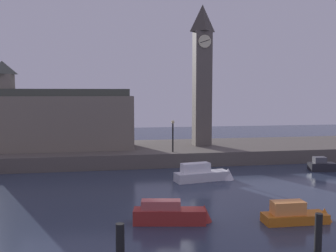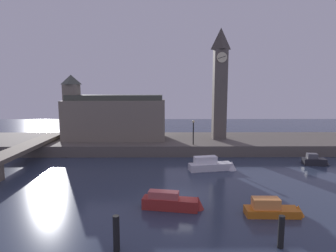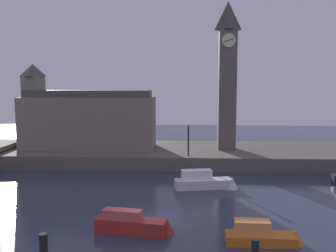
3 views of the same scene
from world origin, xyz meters
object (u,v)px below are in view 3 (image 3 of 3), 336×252
at_px(parliament_hall, 85,119).
at_px(boat_patrol_orange, 267,236).
at_px(streetlamp, 188,135).
at_px(boat_dinghy_red, 136,224).
at_px(boat_ferry_white, 208,182).
at_px(clock_tower, 227,74).

height_order(parliament_hall, boat_patrol_orange, parliament_hall).
xyz_separation_m(streetlamp, boat_dinghy_red, (-3.20, -17.59, -3.09)).
bearing_deg(streetlamp, parliament_hall, 160.05).
height_order(streetlamp, boat_ferry_white, streetlamp).
distance_m(clock_tower, boat_dinghy_red, 25.26).
distance_m(boat_dinghy_red, boat_patrol_orange, 7.66).
relative_size(clock_tower, boat_ferry_white, 2.91).
height_order(boat_dinghy_red, boat_patrol_orange, boat_dinghy_red).
distance_m(streetlamp, boat_patrol_orange, 19.53).
bearing_deg(boat_ferry_white, streetlamp, 103.01).
height_order(parliament_hall, boat_ferry_white, parliament_hall).
distance_m(boat_ferry_white, boat_dinghy_red, 11.45).
bearing_deg(boat_dinghy_red, streetlamp, 79.70).
bearing_deg(boat_patrol_orange, streetlamp, 103.11).
bearing_deg(boat_patrol_orange, clock_tower, 89.95).
bearing_deg(clock_tower, parliament_hall, -179.45).
relative_size(parliament_hall, streetlamp, 4.48).
distance_m(clock_tower, streetlamp, 9.02).
height_order(streetlamp, boat_patrol_orange, streetlamp).
xyz_separation_m(parliament_hall, boat_patrol_orange, (16.43, -23.14, -4.40)).
xyz_separation_m(clock_tower, boat_ferry_white, (-2.72, -11.76, -9.52)).
xyz_separation_m(streetlamp, boat_ferry_white, (1.67, -7.22, -3.08)).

